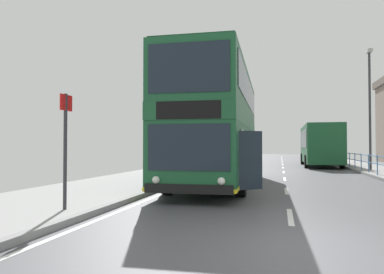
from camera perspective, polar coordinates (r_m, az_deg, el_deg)
ground at (r=6.04m, az=8.54°, el=-15.91°), size 15.80×140.00×0.20m
double_decker_bus_main at (r=14.90m, az=4.02°, el=1.73°), size 3.39×11.16×4.54m
background_bus_far_lane at (r=30.53m, az=19.18°, el=-1.07°), size 2.71×9.65×3.14m
pedestrian_railing_far_kerb at (r=21.21m, az=26.19°, el=-3.34°), size 0.05×27.87×0.98m
bus_stop_sign_near at (r=8.73m, az=-19.01°, el=-0.12°), size 0.08×0.44×2.59m
street_lamp_far_side at (r=24.84m, az=25.81°, el=5.26°), size 0.28×0.60×7.30m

